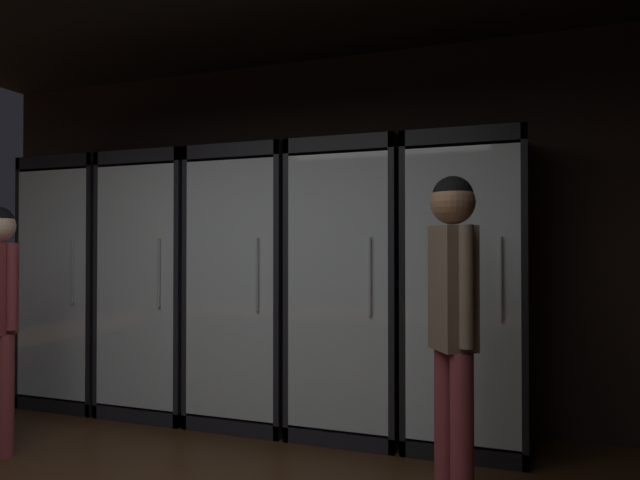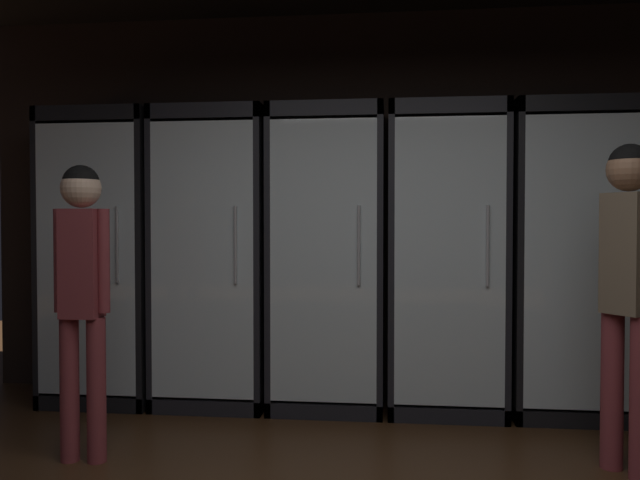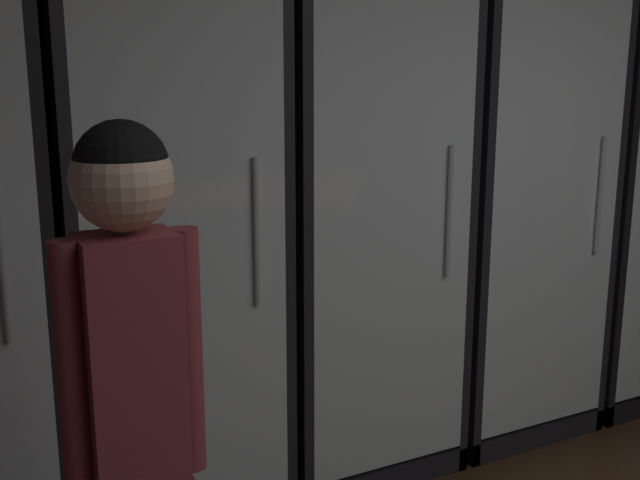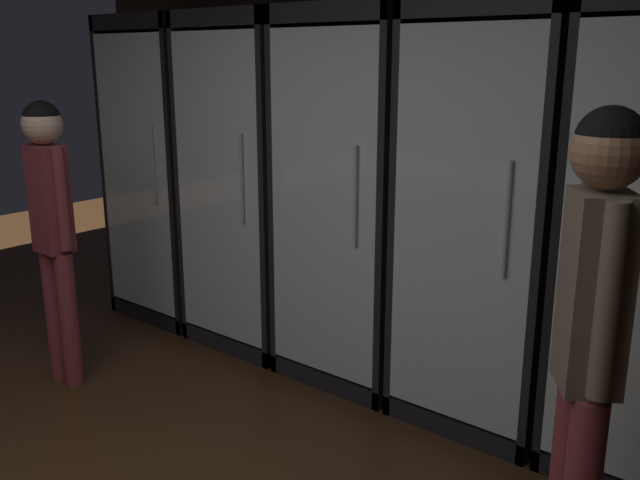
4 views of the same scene
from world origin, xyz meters
name	(u,v)px [view 3 (image 3 of 4)]	position (x,y,z in m)	size (l,w,h in m)	color
wall_back	(384,124)	(0.00, 3.03, 1.40)	(6.00, 0.06, 2.80)	black
cooler_left	(158,251)	(-1.17, 2.70, 1.00)	(0.76, 0.68, 2.05)	black
cooler_center	(346,229)	(-0.38, 2.70, 1.00)	(0.76, 0.68, 2.05)	black
cooler_right	(497,213)	(0.41, 2.70, 1.00)	(0.76, 0.68, 2.05)	black
cooler_far_right	(619,200)	(1.20, 2.70, 1.00)	(0.76, 0.68, 2.05)	black
shopper_near	(134,399)	(-1.57, 1.51, 0.98)	(0.31, 0.21, 1.57)	brown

